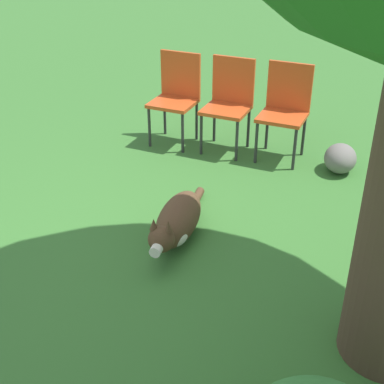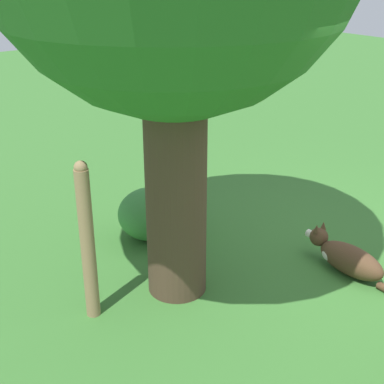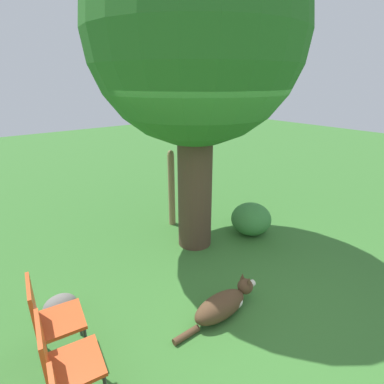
% 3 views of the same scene
% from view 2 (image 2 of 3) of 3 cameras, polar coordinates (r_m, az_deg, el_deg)
% --- Properties ---
extents(ground_plane, '(30.00, 30.00, 0.00)m').
position_cam_2_polar(ground_plane, '(5.80, 11.58, -6.63)').
color(ground_plane, '#38702D').
extents(dog, '(1.23, 0.30, 0.39)m').
position_cam_2_polar(dog, '(5.57, 16.13, -6.73)').
color(dog, '#513823').
rests_on(dog, ground_plane).
extents(fence_post, '(0.12, 0.12, 1.44)m').
position_cam_2_polar(fence_post, '(4.53, -11.10, -5.21)').
color(fence_post, '#937551').
rests_on(fence_post, ground_plane).
extents(low_shrub, '(0.71, 0.71, 0.57)m').
position_cam_2_polar(low_shrub, '(5.94, -4.53, -2.33)').
color(low_shrub, '#3D843D').
rests_on(low_shrub, ground_plane).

